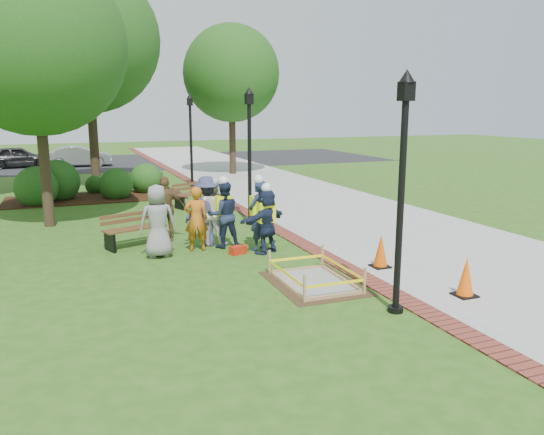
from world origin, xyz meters
name	(u,v)px	position (x,y,z in m)	size (l,w,h in m)	color
ground	(271,273)	(0.00, 0.00, 0.00)	(100.00, 100.00, 0.00)	#285116
sidewalk	(294,194)	(5.00, 10.00, 0.01)	(6.00, 60.00, 0.02)	#9E9E99
brick_edging	(221,198)	(1.75, 10.00, 0.01)	(0.50, 60.00, 0.03)	maroon
mulch_bed	(96,198)	(-3.00, 12.00, 0.02)	(7.00, 3.00, 0.05)	#381E0F
parking_lot	(128,162)	(0.00, 27.00, 0.00)	(36.00, 12.00, 0.01)	black
wet_concrete_pad	(314,273)	(0.57, -1.04, 0.23)	(1.73, 2.33, 0.55)	#47331E
bench_near	(135,236)	(-2.52, 3.48, 0.29)	(1.74, 1.07, 0.90)	brown
bench_far	(196,199)	(0.35, 8.63, 0.29)	(1.74, 1.15, 0.90)	brown
cone_front	(466,278)	(2.96, -2.84, 0.39)	(0.41, 0.41, 0.81)	black
cone_back	(381,252)	(2.49, -0.58, 0.38)	(0.40, 0.40, 0.80)	black
cone_far	(262,187)	(3.60, 10.15, 0.36)	(0.38, 0.38, 0.76)	black
toolbox	(238,250)	(-0.21, 1.76, 0.10)	(0.42, 0.23, 0.21)	red
lamp_near	(402,176)	(1.25, -3.00, 2.48)	(0.28, 0.28, 4.26)	black
lamp_mid	(249,146)	(1.25, 5.00, 2.48)	(0.28, 0.28, 4.26)	black
lamp_far	(191,134)	(1.25, 13.00, 2.48)	(0.28, 0.28, 4.26)	black
tree_left	(34,44)	(-4.69, 7.05, 5.46)	(5.36, 5.36, 8.15)	#3D2D1E
tree_back	(87,40)	(-2.78, 15.12, 6.58)	(6.39, 6.39, 9.79)	#3D2D1E
tree_right	(231,74)	(4.71, 17.86, 5.47)	(5.25, 5.25, 8.11)	#3D2D1E
shrub_a	(38,205)	(-5.18, 11.17, 0.00)	(1.60, 1.60, 1.60)	#1C3F12
shrub_b	(59,200)	(-4.43, 12.17, 0.00)	(1.75, 1.75, 1.75)	#1C3F12
shrub_c	(117,199)	(-2.21, 11.63, 0.00)	(1.35, 1.35, 1.35)	#1C3F12
shrub_d	(147,193)	(-0.84, 12.73, 0.00)	(1.40, 1.40, 1.40)	#1C3F12
shrub_e	(96,194)	(-2.94, 13.32, 0.00)	(0.86, 0.86, 0.86)	#1C3F12
casual_person_a	(158,221)	(-2.11, 2.24, 0.91)	(0.59, 0.39, 1.81)	gray
casual_person_b	(196,219)	(-1.09, 2.46, 0.84)	(0.58, 0.41, 1.68)	#B96015
casual_person_c	(212,212)	(-0.56, 2.91, 0.92)	(0.70, 0.63, 1.83)	white
casual_person_d	(166,209)	(-1.62, 3.77, 0.90)	(0.58, 0.38, 1.80)	brown
casual_person_e	(207,211)	(-0.69, 2.89, 0.94)	(0.70, 0.59, 1.87)	#333659
hivis_worker_a	(266,218)	(0.51, 1.62, 0.90)	(0.62, 0.55, 1.80)	#1C324A
hivis_worker_b	(259,213)	(0.43, 1.95, 0.97)	(0.69, 0.62, 1.97)	#191B43
hivis_worker_c	(224,212)	(-0.33, 2.56, 0.94)	(0.57, 0.38, 1.90)	#1B2D48
parked_car_a	(19,168)	(-6.73, 25.80, 0.00)	(4.45, 1.93, 1.45)	#28272A
parked_car_b	(80,167)	(-3.18, 25.13, 0.00)	(4.31, 1.88, 1.41)	gray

